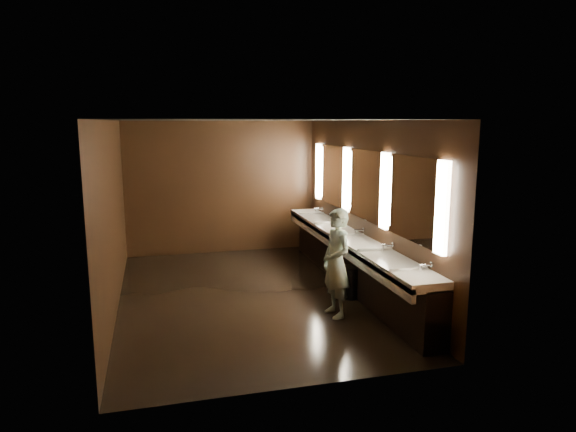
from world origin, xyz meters
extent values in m
plane|color=black|center=(0.00, 0.00, 0.00)|extent=(6.00, 6.00, 0.00)
cube|color=#2D2D2B|center=(0.00, 0.00, 2.80)|extent=(4.00, 6.00, 0.02)
cube|color=black|center=(0.00, 3.00, 1.40)|extent=(4.00, 0.02, 2.80)
cube|color=black|center=(0.00, -3.00, 1.40)|extent=(4.00, 0.02, 2.80)
cube|color=black|center=(-2.00, 0.00, 1.40)|extent=(0.02, 6.00, 2.80)
cube|color=black|center=(2.00, 0.00, 1.40)|extent=(0.02, 6.00, 2.80)
cube|color=black|center=(1.82, 0.00, 0.40)|extent=(0.36, 5.40, 0.81)
cube|color=silver|center=(1.73, 0.00, 0.85)|extent=(0.55, 5.40, 0.12)
cube|color=silver|center=(1.48, 0.00, 0.77)|extent=(0.06, 5.40, 0.18)
cylinder|color=silver|center=(1.91, -2.20, 0.99)|extent=(0.18, 0.04, 0.04)
cylinder|color=silver|center=(1.91, -1.10, 0.99)|extent=(0.18, 0.04, 0.04)
cylinder|color=silver|center=(1.91, 0.00, 0.99)|extent=(0.18, 0.04, 0.04)
cylinder|color=silver|center=(1.91, 1.10, 0.99)|extent=(0.18, 0.04, 0.04)
cylinder|color=silver|center=(1.91, 2.20, 0.99)|extent=(0.18, 0.04, 0.04)
cube|color=#FDECCA|center=(1.97, -2.40, 1.75)|extent=(0.06, 0.22, 1.15)
cube|color=white|center=(1.99, -1.60, 1.75)|extent=(0.03, 1.32, 1.15)
cube|color=#FDECCA|center=(1.97, -0.80, 1.75)|extent=(0.06, 0.23, 1.15)
cube|color=white|center=(1.99, 0.00, 1.75)|extent=(0.03, 1.32, 1.15)
cube|color=#FDECCA|center=(1.97, 0.80, 1.75)|extent=(0.06, 0.23, 1.15)
cube|color=white|center=(1.99, 1.60, 1.75)|extent=(0.03, 1.32, 1.15)
cube|color=#FDECCA|center=(1.97, 2.40, 1.75)|extent=(0.06, 0.22, 1.15)
imported|color=#94CEDC|center=(1.09, -1.15, 0.79)|extent=(0.46, 0.63, 1.57)
cylinder|color=black|center=(1.58, -0.48, 0.25)|extent=(0.35, 0.35, 0.50)
camera|label=1|loc=(-1.38, -7.83, 2.78)|focal=32.00mm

